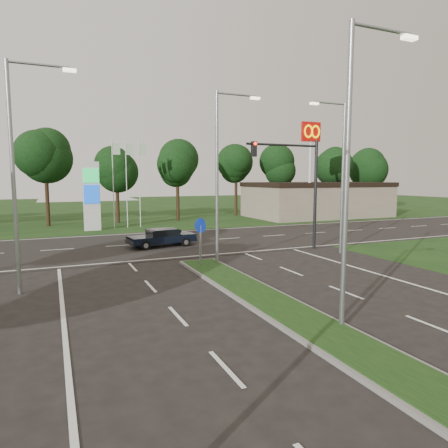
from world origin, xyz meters
name	(u,v)px	position (x,y,z in m)	size (l,w,h in m)	color
verge_far	(107,211)	(0.00, 55.00, 0.00)	(160.00, 50.00, 0.02)	black
cross_road	(164,243)	(0.00, 24.00, 0.00)	(160.00, 12.00, 0.02)	black
median_kerb	(369,358)	(0.00, 4.00, 0.06)	(2.00, 26.00, 0.12)	slate
commercial_building	(317,200)	(22.00, 36.00, 2.00)	(16.00, 9.00, 4.00)	gray
streetlight_median_near	(353,161)	(1.00, 6.00, 5.08)	(2.53, 0.22, 9.00)	gray
streetlight_median_far	(221,168)	(1.00, 16.00, 5.08)	(2.53, 0.22, 9.00)	gray
streetlight_left_far	(18,165)	(-8.30, 14.00, 5.08)	(2.53, 0.22, 9.00)	gray
streetlight_right_far	(340,170)	(8.80, 16.00, 5.08)	(2.53, 0.22, 9.00)	gray
traffic_signal	(299,177)	(7.19, 18.00, 4.65)	(5.10, 0.42, 7.00)	black
median_signs	(200,232)	(0.00, 16.40, 1.71)	(1.16, 1.76, 2.38)	gray
gas_pylon	(94,194)	(-3.79, 33.05, 3.20)	(5.80, 1.26, 8.00)	silver
mcdonalds_sign	(311,146)	(18.00, 31.97, 7.99)	(2.20, 0.47, 10.40)	silver
treeline_far	(125,157)	(0.10, 39.93, 6.83)	(6.00, 6.00, 9.90)	black
navy_sedan	(162,237)	(-0.50, 22.60, 0.64)	(4.52, 2.23, 1.20)	black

